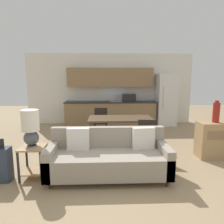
% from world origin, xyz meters
% --- Properties ---
extents(ground_plane, '(20.00, 20.00, 0.00)m').
position_xyz_m(ground_plane, '(0.00, 0.00, 0.00)').
color(ground_plane, '#9E8460').
extents(wall_back, '(6.40, 0.07, 2.70)m').
position_xyz_m(wall_back, '(0.00, 4.63, 1.35)').
color(wall_back, silver).
rests_on(wall_back, ground_plane).
extents(kitchen_counter, '(3.42, 0.65, 2.15)m').
position_xyz_m(kitchen_counter, '(0.01, 4.33, 0.84)').
color(kitchen_counter, '#8E704C').
rests_on(kitchen_counter, ground_plane).
extents(refrigerator, '(0.70, 0.74, 1.92)m').
position_xyz_m(refrigerator, '(2.10, 4.22, 0.96)').
color(refrigerator, white).
rests_on(refrigerator, ground_plane).
extents(dining_table, '(1.67, 0.87, 0.72)m').
position_xyz_m(dining_table, '(0.19, 1.94, 0.67)').
color(dining_table, brown).
rests_on(dining_table, ground_plane).
extents(couch, '(2.10, 0.80, 0.86)m').
position_xyz_m(couch, '(-0.17, 0.17, 0.35)').
color(couch, '#3D2D1E').
rests_on(couch, ground_plane).
extents(side_table, '(0.41, 0.41, 0.57)m').
position_xyz_m(side_table, '(-1.49, 0.14, 0.38)').
color(side_table, tan).
rests_on(side_table, ground_plane).
extents(table_lamp, '(0.30, 0.30, 0.64)m').
position_xyz_m(table_lamp, '(-1.51, 0.17, 0.92)').
color(table_lamp, '#4C515B').
rests_on(table_lamp, side_table).
extents(credenza, '(1.04, 0.40, 0.79)m').
position_xyz_m(credenza, '(2.36, 0.96, 0.40)').
color(credenza, tan).
rests_on(credenza, ground_plane).
extents(vase, '(0.14, 0.14, 0.48)m').
position_xyz_m(vase, '(2.20, 0.97, 1.02)').
color(vase, maroon).
rests_on(vase, credenza).
extents(dining_chair_far_left, '(0.43, 0.43, 0.86)m').
position_xyz_m(dining_chair_far_left, '(-0.34, 2.76, 0.49)').
color(dining_chair_far_left, black).
rests_on(dining_chair_far_left, ground_plane).
extents(dining_chair_near_right, '(0.47, 0.47, 0.86)m').
position_xyz_m(dining_chair_near_right, '(0.71, 1.11, 0.49)').
color(dining_chair_near_right, black).
rests_on(dining_chair_near_right, ground_plane).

